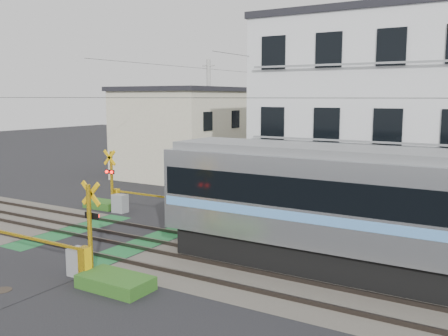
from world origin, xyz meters
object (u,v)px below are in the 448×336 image
Objects in this scene: crossing_signal_near at (80,255)px; manhole_cover at (2,290)px; crossing_signal_far at (119,198)px; apartment_block at (382,118)px; pedestrian at (342,150)px.

manhole_cover is at bearing -119.46° from crossing_signal_near.
crossing_signal_near is at bearing -54.71° from crossing_signal_far.
manhole_cover is at bearing -66.47° from crossing_signal_far.
manhole_cover is at bearing -114.94° from apartment_block.
crossing_signal_far is at bearing 79.53° from pedestrian.
crossing_signal_far is 13.14m from apartment_block.
apartment_block is 22.86m from pedestrian.
pedestrian is 36.03m from manhole_cover.
pedestrian is (-8.56, 20.85, -3.84)m from apartment_block.
crossing_signal_far is 26.81m from pedestrian.
manhole_cover is (4.05, -9.30, -0.70)m from crossing_signal_far.
crossing_signal_far is at bearing 125.29° from crossing_signal_near.
manhole_cover is (-7.04, -15.14, -4.64)m from apartment_block.
manhole_cover is (1.52, -35.98, -0.81)m from pedestrian.
crossing_signal_far reaches higher than pedestrian.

